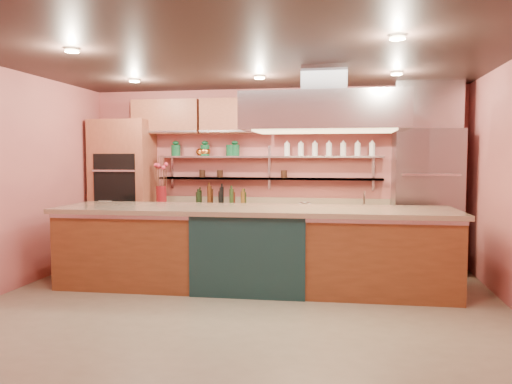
% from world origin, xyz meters
% --- Properties ---
extents(floor, '(6.00, 5.00, 0.02)m').
position_xyz_m(floor, '(0.00, 0.00, -0.01)').
color(floor, gray).
rests_on(floor, ground).
extents(ceiling, '(6.00, 5.00, 0.02)m').
position_xyz_m(ceiling, '(0.00, 0.00, 2.80)').
color(ceiling, black).
rests_on(ceiling, wall_back).
extents(wall_back, '(6.00, 0.04, 2.80)m').
position_xyz_m(wall_back, '(0.00, 2.50, 1.40)').
color(wall_back, '#BA5C57').
rests_on(wall_back, floor).
extents(wall_front, '(6.00, 0.04, 2.80)m').
position_xyz_m(wall_front, '(0.00, -2.50, 1.40)').
color(wall_front, '#BA5C57').
rests_on(wall_front, floor).
extents(wall_left, '(0.04, 5.00, 2.80)m').
position_xyz_m(wall_left, '(-3.00, 0.00, 1.40)').
color(wall_left, '#BA5C57').
rests_on(wall_left, floor).
extents(oven_stack, '(0.95, 0.64, 2.30)m').
position_xyz_m(oven_stack, '(-2.45, 2.18, 1.15)').
color(oven_stack, '#9D5239').
rests_on(oven_stack, floor).
extents(refrigerator, '(0.95, 0.72, 2.10)m').
position_xyz_m(refrigerator, '(2.35, 2.14, 1.05)').
color(refrigerator, gray).
rests_on(refrigerator, floor).
extents(back_counter, '(3.84, 0.64, 0.93)m').
position_xyz_m(back_counter, '(-0.05, 2.20, 0.47)').
color(back_counter, '#A47D62').
rests_on(back_counter, floor).
extents(wall_shelf_lower, '(3.60, 0.26, 0.03)m').
position_xyz_m(wall_shelf_lower, '(-0.05, 2.37, 1.35)').
color(wall_shelf_lower, '#B6B8BE').
rests_on(wall_shelf_lower, wall_back).
extents(wall_shelf_upper, '(3.60, 0.26, 0.03)m').
position_xyz_m(wall_shelf_upper, '(-0.05, 2.37, 1.70)').
color(wall_shelf_upper, '#B6B8BE').
rests_on(wall_shelf_upper, wall_back).
extents(upper_cabinets, '(4.60, 0.36, 0.55)m').
position_xyz_m(upper_cabinets, '(0.00, 2.32, 2.35)').
color(upper_cabinets, '#9D5239').
rests_on(upper_cabinets, wall_back).
extents(range_hood, '(2.00, 1.00, 0.45)m').
position_xyz_m(range_hood, '(0.89, 0.75, 2.25)').
color(range_hood, '#B6B8BE').
rests_on(range_hood, ceiling).
extents(ceiling_downlights, '(4.00, 2.80, 0.02)m').
position_xyz_m(ceiling_downlights, '(0.00, 0.20, 2.77)').
color(ceiling_downlights, '#FFE5A5').
rests_on(ceiling_downlights, ceiling).
extents(island, '(5.04, 1.22, 1.05)m').
position_xyz_m(island, '(-0.01, 0.75, 0.52)').
color(island, brown).
rests_on(island, floor).
extents(flower_vase, '(0.19, 0.19, 0.30)m').
position_xyz_m(flower_vase, '(-1.78, 2.15, 1.08)').
color(flower_vase, maroon).
rests_on(flower_vase, back_counter).
extents(oil_bottle_cluster, '(0.87, 0.36, 0.27)m').
position_xyz_m(oil_bottle_cluster, '(-0.78, 2.15, 1.07)').
color(oil_bottle_cluster, black).
rests_on(oil_bottle_cluster, back_counter).
extents(kitchen_scale, '(0.21, 0.18, 0.10)m').
position_xyz_m(kitchen_scale, '(0.56, 2.15, 0.98)').
color(kitchen_scale, white).
rests_on(kitchen_scale, back_counter).
extents(bar_faucet, '(0.04, 0.04, 0.24)m').
position_xyz_m(bar_faucet, '(1.46, 2.25, 1.05)').
color(bar_faucet, white).
rests_on(bar_faucet, back_counter).
extents(copper_kettle, '(0.20, 0.20, 0.13)m').
position_xyz_m(copper_kettle, '(-1.17, 2.37, 1.78)').
color(copper_kettle, orange).
rests_on(copper_kettle, wall_shelf_upper).
extents(green_canister, '(0.18, 0.18, 0.18)m').
position_xyz_m(green_canister, '(-0.67, 2.37, 1.80)').
color(green_canister, '#104A28').
rests_on(green_canister, wall_shelf_upper).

